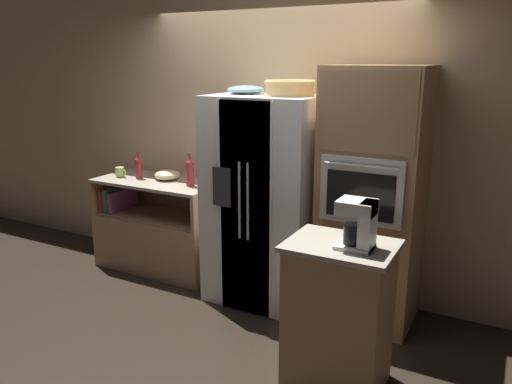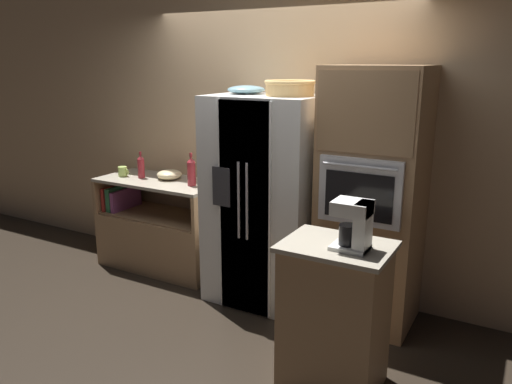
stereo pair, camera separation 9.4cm
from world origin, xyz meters
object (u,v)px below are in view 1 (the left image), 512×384
at_px(fruit_bowl, 246,90).
at_px(coffee_maker, 360,223).
at_px(refrigerator, 266,200).
at_px(mixing_bowl, 167,175).
at_px(wicker_basket, 290,87).
at_px(mug, 120,172).
at_px(wall_oven, 372,198).
at_px(bottle_tall, 139,167).
at_px(bottle_short, 190,172).

height_order(fruit_bowl, coffee_maker, fruit_bowl).
xyz_separation_m(refrigerator, fruit_bowl, (-0.22, 0.04, 0.93)).
xyz_separation_m(fruit_bowl, mixing_bowl, (-0.96, 0.11, -0.86)).
height_order(wicker_basket, mixing_bowl, wicker_basket).
distance_m(fruit_bowl, mixing_bowl, 1.29).
bearing_deg(fruit_bowl, mug, -179.16).
bearing_deg(wall_oven, fruit_bowl, -178.77).
distance_m(bottle_tall, bottle_short, 0.63).
bearing_deg(mug, wicker_basket, -0.57).
bearing_deg(refrigerator, mug, 179.50).
xyz_separation_m(wall_oven, mug, (-2.57, -0.05, -0.05)).
bearing_deg(refrigerator, wall_oven, 3.82).
height_order(bottle_short, coffee_maker, coffee_maker).
bearing_deg(bottle_tall, bottle_short, -0.82).
relative_size(bottle_tall, bottle_short, 0.85).
distance_m(bottle_tall, mixing_bowl, 0.30).
height_order(fruit_bowl, mixing_bowl, fruit_bowl).
bearing_deg(mug, coffee_maker, -18.90).
xyz_separation_m(refrigerator, bottle_short, (-0.82, 0.04, 0.16)).
xyz_separation_m(bottle_tall, bottle_short, (0.63, -0.01, 0.02)).
xyz_separation_m(wicker_basket, bottle_tall, (-1.66, 0.06, -0.82)).
distance_m(refrigerator, bottle_short, 0.84).
distance_m(refrigerator, bottle_tall, 1.46).
bearing_deg(fruit_bowl, wicker_basket, -5.39).
height_order(fruit_bowl, mug, fruit_bowl).
height_order(wall_oven, mug, wall_oven).
height_order(wall_oven, bottle_short, wall_oven).
height_order(mixing_bowl, coffee_maker, coffee_maker).
relative_size(wicker_basket, fruit_bowl, 1.29).
height_order(wall_oven, bottle_tall, wall_oven).
distance_m(wicker_basket, coffee_maker, 1.47).
relative_size(wall_oven, bottle_tall, 7.58).
xyz_separation_m(wall_oven, bottle_short, (-1.72, -0.02, 0.04)).
bearing_deg(bottle_short, refrigerator, -2.99).
bearing_deg(mug, mixing_bowl, 14.99).
distance_m(fruit_bowl, bottle_tall, 1.47).
relative_size(wicker_basket, bottle_tall, 1.52).
bearing_deg(fruit_bowl, wall_oven, 1.23).
relative_size(wall_oven, mug, 16.04).
height_order(wall_oven, mixing_bowl, wall_oven).
bearing_deg(bottle_short, wall_oven, 0.57).
height_order(wall_oven, fruit_bowl, wall_oven).
bearing_deg(coffee_maker, mixing_bowl, 154.57).
height_order(refrigerator, bottle_tall, refrigerator).
distance_m(fruit_bowl, mug, 1.69).
xyz_separation_m(mixing_bowl, coffee_maker, (2.27, -1.08, 0.17)).
height_order(refrigerator, wall_oven, wall_oven).
bearing_deg(bottle_short, mug, -178.09).
bearing_deg(mug, bottle_tall, 9.83).
xyz_separation_m(bottle_tall, mug, (-0.21, -0.04, -0.07)).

